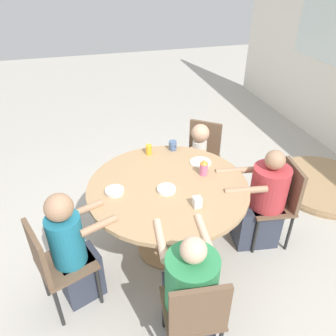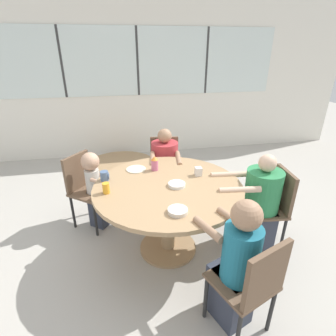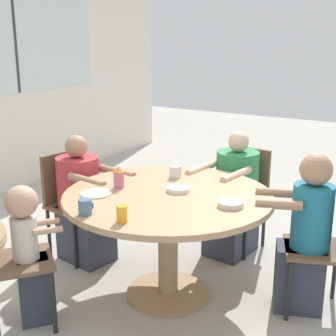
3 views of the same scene
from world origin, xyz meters
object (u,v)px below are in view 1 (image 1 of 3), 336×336
Objects in this scene: person_woman_green_shirt at (74,253)px; milk_carton_small at (197,202)px; bowl_white_shallow at (166,189)px; person_man_blue_shirt at (262,204)px; person_man_teal_shirt at (189,296)px; chair_for_woman_green_shirt at (53,261)px; chair_for_toddler at (202,152)px; folded_table_stack at (324,185)px; bowl_cereal at (115,191)px; chair_for_man_blue_shirt at (280,198)px; person_toddler at (198,160)px; sippy_cup at (204,167)px; chair_for_man_teal_shirt at (195,313)px; juice_glass at (149,150)px; coffee_mug at (173,146)px.

person_woman_green_shirt is 12.48× the size of milk_carton_small.
person_woman_green_shirt is 0.91m from bowl_white_shallow.
person_man_blue_shirt is 1.27m from person_man_teal_shirt.
chair_for_woman_green_shirt is 2.10m from chair_for_toddler.
person_man_teal_shirt is at bearing -59.15° from folded_table_stack.
folded_table_stack is at bearing -157.88° from chair_for_toddler.
person_woman_green_shirt is 0.60m from bowl_cereal.
person_man_teal_shirt is at bearing 130.96° from chair_for_man_blue_shirt.
person_toddler is 0.79m from sippy_cup.
chair_for_man_blue_shirt is at bearing 83.77° from bowl_cereal.
chair_for_toddler is 5.40× the size of bowl_cereal.
chair_for_man_teal_shirt is (0.93, -1.19, 0.00)m from chair_for_man_blue_shirt.
person_man_teal_shirt is at bearing 104.25° from chair_for_toddler.
bowl_white_shallow is (0.94, -0.70, 0.26)m from chair_for_toddler.
bowl_white_shallow is at bearing -76.57° from folded_table_stack.
juice_glass is (-0.97, 0.97, 0.30)m from chair_for_woman_green_shirt.
coffee_mug is (-1.51, 0.31, 0.36)m from person_man_teal_shirt.
chair_for_toddler reaches higher than bowl_white_shallow.
sippy_cup is 0.47m from milk_carton_small.
person_toddler is 0.74× the size of folded_table_stack.
chair_for_man_teal_shirt is 0.83× the size of person_man_teal_shirt.
milk_carton_small is (0.19, -0.93, 0.29)m from chair_for_man_blue_shirt.
coffee_mug is (-0.99, 1.23, 0.30)m from chair_for_woman_green_shirt.
folded_table_stack is at bearing 111.41° from milk_carton_small.
person_man_blue_shirt is 6.49× the size of bowl_white_shallow.
chair_for_man_teal_shirt is 1.00× the size of chair_for_toddler.
folded_table_stack is (-0.58, 1.28, -0.42)m from person_man_blue_shirt.
person_man_blue_shirt is (-0.20, 1.77, -0.05)m from person_woman_green_shirt.
juice_glass is at bearing 142.91° from bowl_cereal.
folded_table_stack is at bearing 39.82° from chair_for_man_teal_shirt.
person_toddler is at bearing 113.14° from coffee_mug.
chair_for_toddler is at bearing 30.48° from chair_for_man_blue_shirt.
juice_glass is at bearing -93.23° from folded_table_stack.
person_man_teal_shirt reaches higher than folded_table_stack.
chair_for_toddler is at bearing 105.78° from chair_for_woman_green_shirt.
person_woman_green_shirt is 1.17× the size of person_toddler.
chair_for_toddler is at bearing 74.36° from chair_for_man_teal_shirt.
juice_glass is at bearing 116.83° from person_woman_green_shirt.
person_toddler is 10.67× the size of milk_carton_small.
chair_for_woman_green_shirt is at bearing -87.76° from milk_carton_small.
person_man_blue_shirt is 0.87m from milk_carton_small.
sippy_cup is (-1.16, 0.48, 0.33)m from chair_for_man_teal_shirt.
person_man_blue_shirt is 0.70m from sippy_cup.
juice_glass is at bearing -141.05° from sippy_cup.
sippy_cup is at bearing 80.27° from chair_for_man_blue_shirt.
person_woman_green_shirt reaches higher than person_man_blue_shirt.
juice_glass is at bearing 52.91° from person_toddler.
chair_for_woman_green_shirt is 1.06m from bowl_white_shallow.
person_woman_green_shirt is 11.42× the size of coffee_mug.
person_man_teal_shirt reaches higher than bowl_cereal.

